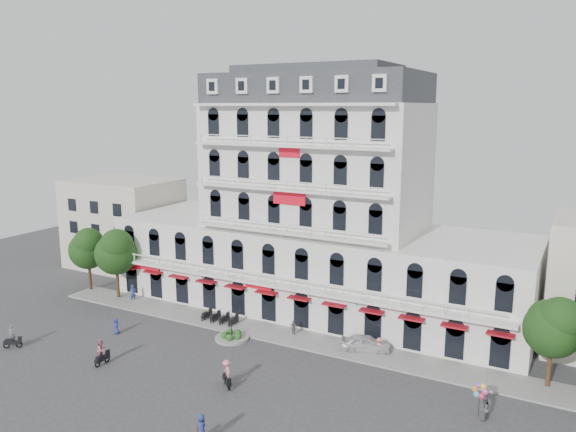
# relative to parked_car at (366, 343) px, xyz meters

# --- Properties ---
(ground) EXTENTS (120.00, 120.00, 0.00)m
(ground) POSITION_rel_parked_car_xyz_m (-9.11, -9.50, -0.77)
(ground) COLOR #38383A
(ground) RESTS_ON ground
(sidewalk) EXTENTS (53.00, 4.00, 0.16)m
(sidewalk) POSITION_rel_parked_car_xyz_m (-9.11, -0.50, -0.69)
(sidewalk) COLOR gray
(sidewalk) RESTS_ON ground
(main_building) EXTENTS (45.00, 15.00, 25.80)m
(main_building) POSITION_rel_parked_car_xyz_m (-9.11, 8.50, 9.19)
(main_building) COLOR silver
(main_building) RESTS_ON ground
(flank_building_west) EXTENTS (14.00, 10.00, 12.00)m
(flank_building_west) POSITION_rel_parked_car_xyz_m (-39.11, 10.50, 5.23)
(flank_building_west) COLOR beige
(flank_building_west) RESTS_ON ground
(traffic_island) EXTENTS (3.20, 3.20, 1.60)m
(traffic_island) POSITION_rel_parked_car_xyz_m (-12.12, -3.50, -0.51)
(traffic_island) COLOR gray
(traffic_island) RESTS_ON ground
(parked_scooter_row) EXTENTS (4.40, 1.80, 1.10)m
(parked_scooter_row) POSITION_rel_parked_car_xyz_m (-15.46, -0.70, -0.77)
(parked_scooter_row) COLOR black
(parked_scooter_row) RESTS_ON ground
(tree_west_outer) EXTENTS (4.50, 4.48, 7.76)m
(tree_west_outer) POSITION_rel_parked_car_xyz_m (-35.06, 0.48, 4.58)
(tree_west_outer) COLOR #382314
(tree_west_outer) RESTS_ON ground
(tree_west_inner) EXTENTS (4.76, 4.76, 8.25)m
(tree_west_inner) POSITION_rel_parked_car_xyz_m (-30.06, -0.02, 4.92)
(tree_west_inner) COLOR #382314
(tree_west_inner) RESTS_ON ground
(tree_east_inner) EXTENTS (4.40, 4.37, 7.57)m
(tree_east_inner) POSITION_rel_parked_car_xyz_m (14.94, 0.48, 4.45)
(tree_east_inner) COLOR #382314
(tree_east_inner) RESTS_ON ground
(parked_car) EXTENTS (4.85, 3.10, 1.54)m
(parked_car) POSITION_rel_parked_car_xyz_m (0.00, 0.00, 0.00)
(parked_car) COLOR silver
(parked_car) RESTS_ON ground
(rider_west) EXTENTS (1.45, 1.17, 2.21)m
(rider_west) POSITION_rel_parked_car_xyz_m (-28.65, -14.60, 0.24)
(rider_west) COLOR black
(rider_west) RESTS_ON ground
(rider_southwest) EXTENTS (0.73, 1.70, 2.32)m
(rider_southwest) POSITION_rel_parked_car_xyz_m (-18.88, -13.15, 0.44)
(rider_southwest) COLOR black
(rider_southwest) RESTS_ON ground
(rider_east) EXTENTS (1.36, 1.26, 2.26)m
(rider_east) POSITION_rel_parked_car_xyz_m (-4.32, -18.57, 0.37)
(rider_east) COLOR maroon
(rider_east) RESTS_ON ground
(rider_center) EXTENTS (1.37, 1.27, 2.28)m
(rider_center) POSITION_rel_parked_car_xyz_m (-7.31, -11.34, 0.45)
(rider_center) COLOR black
(rider_center) RESTS_ON ground
(pedestrian_left) EXTENTS (0.85, 0.64, 1.55)m
(pedestrian_left) POSITION_rel_parked_car_xyz_m (-22.71, -7.70, 0.01)
(pedestrian_left) COLOR navy
(pedestrian_left) RESTS_ON ground
(pedestrian_mid) EXTENTS (1.01, 0.61, 1.61)m
(pedestrian_mid) POSITION_rel_parked_car_xyz_m (-7.32, 0.00, 0.04)
(pedestrian_mid) COLOR #5A5860
(pedestrian_mid) RESTS_ON ground
(pedestrian_right) EXTENTS (1.02, 0.62, 1.55)m
(pedestrian_right) POSITION_rel_parked_car_xyz_m (1.24, 0.00, 0.00)
(pedestrian_right) COLOR pink
(pedestrian_right) RESTS_ON ground
(pedestrian_far) EXTENTS (0.77, 0.84, 1.91)m
(pedestrian_far) POSITION_rel_parked_car_xyz_m (-27.86, 0.00, 0.19)
(pedestrian_far) COLOR navy
(pedestrian_far) RESTS_ON ground
(balloon_vendor) EXTENTS (1.44, 1.35, 2.45)m
(balloon_vendor) POSITION_rel_parked_car_xyz_m (11.15, -6.60, 0.49)
(balloon_vendor) COLOR #53545A
(balloon_vendor) RESTS_ON ground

